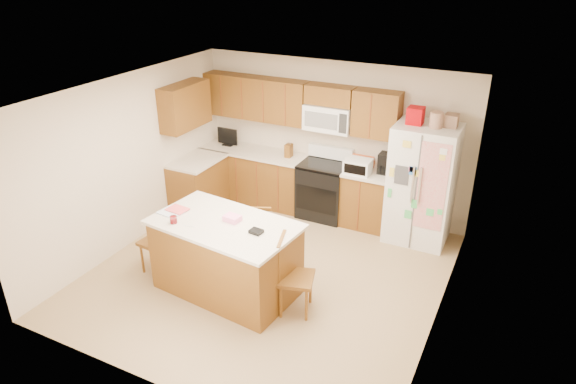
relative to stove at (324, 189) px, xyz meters
The scene contains 9 objects.
ground 1.99m from the stove, 90.00° to the right, with size 4.50×4.50×0.00m, color #99855C.
room_shell 2.16m from the stove, 90.00° to the right, with size 4.60×4.60×2.52m.
cabinetry 1.09m from the stove, behind, with size 3.36×1.56×2.15m.
stove is the anchor object (origin of this frame).
refrigerator 1.63m from the stove, ahead, with size 0.90×0.79×2.04m.
island 2.50m from the stove, 96.90° to the right, with size 1.91×1.24×1.08m.
windsor_chair_left 2.85m from the stove, 118.35° to the right, with size 0.44×0.46×0.98m.
windsor_chair_back 1.73m from the stove, 98.81° to the right, with size 0.52×0.51×0.93m.
windsor_chair_right 2.56m from the stove, 75.24° to the right, with size 0.51×0.53×1.00m.
Camera 1 is at (2.86, -5.14, 4.02)m, focal length 32.00 mm.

